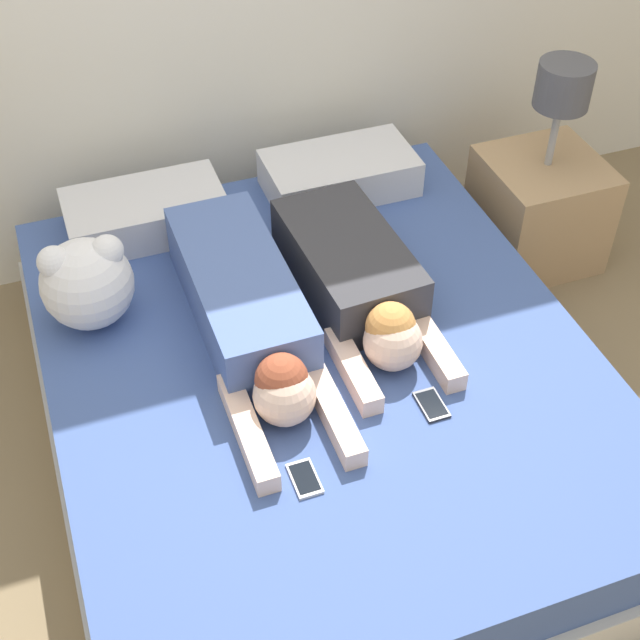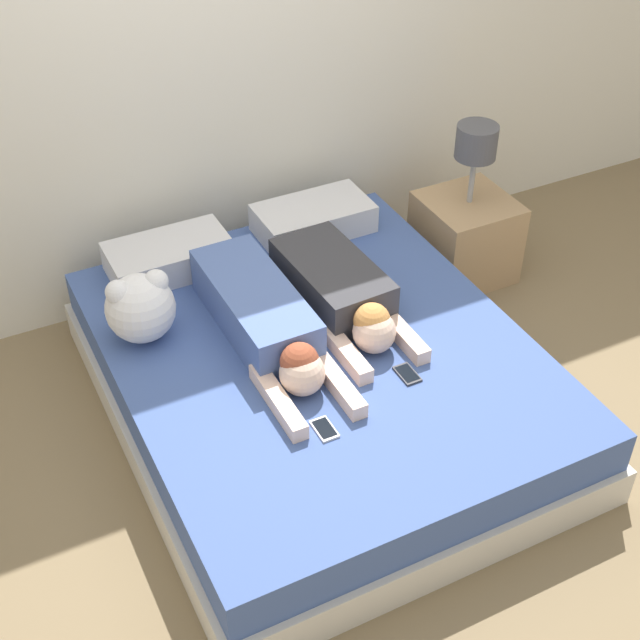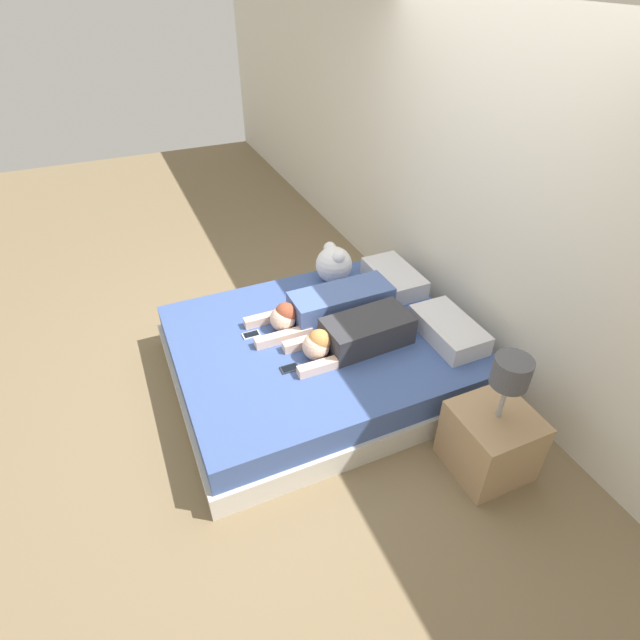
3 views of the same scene
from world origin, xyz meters
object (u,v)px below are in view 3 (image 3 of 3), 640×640
Objects in this scene: cell_phone_right at (290,368)px; nightstand at (492,436)px; person_left at (328,306)px; plush_toy at (334,264)px; cell_phone_left at (251,335)px; pillow_head_right at (449,329)px; pillow_head_left at (394,278)px; bed at (320,356)px; person_right at (355,335)px.

cell_phone_right is 0.14× the size of nightstand.
nightstand is (1.41, 0.48, -0.22)m from person_left.
cell_phone_left is at bearing -62.98° from plush_toy.
pillow_head_right is 0.66× the size of nightstand.
pillow_head_left reaches higher than cell_phone_right.
person_left is at bearing -129.79° from pillow_head_right.
cell_phone_right is (0.46, 0.13, 0.00)m from cell_phone_left.
cell_phone_right is (0.44, -0.49, -0.10)m from person_left.
bed is at bearing -32.26° from plush_toy.
plush_toy is at bearing 117.02° from cell_phone_left.
bed is 3.64× the size of pillow_head_right.
person_right is 7.13× the size of cell_phone_left.
plush_toy is at bearing 150.56° from person_left.
cell_phone_left is at bearing -164.13° from cell_phone_right.
pillow_head_left is at bearing 57.66° from plush_toy.
bed is at bearing -138.11° from person_right.
plush_toy reaches higher than person_right.
plush_toy is (-0.67, 0.42, 0.36)m from bed.
person_left is at bearing -74.08° from pillow_head_left.
pillow_head_right is at bearing 74.28° from person_right.
person_left is 0.63m from cell_phone_left.
pillow_head_right is at bearing 0.00° from pillow_head_left.
person_left is at bearing -161.26° from nightstand.
pillow_head_left is 0.52m from plush_toy.
person_left is at bearing 132.02° from cell_phone_right.
pillow_head_left is 0.73m from person_left.
bed is 0.98m from pillow_head_right.
nightstand reaches higher than cell_phone_right.
bed is 16.83× the size of cell_phone_right.
plush_toy is at bearing 140.43° from cell_phone_right.
person_right is at bearing 57.13° from cell_phone_left.
person_left is (0.20, -0.70, 0.03)m from pillow_head_left.
pillow_head_right is at bearing 65.35° from bed.
cell_phone_right is (0.04, -0.52, -0.10)m from person_right.
pillow_head_right is at bearing 83.01° from cell_phone_right.
cell_phone_right is at bearing 15.87° from cell_phone_left.
bed is 0.55m from cell_phone_left.
pillow_head_left is 0.90m from person_right.
person_left and person_right have the same top height.
nightstand is at bearing 37.52° from cell_phone_left.
nightstand is at bearing -15.49° from pillow_head_right.
plush_toy reaches higher than pillow_head_right.
nightstand is at bearing 44.99° from cell_phone_right.
plush_toy reaches higher than bed.
bed is 2.39× the size of nightstand.
pillow_head_right reaches higher than bed.
cell_phone_right is at bearing -96.99° from pillow_head_right.
person_left is 0.67m from cell_phone_right.
pillow_head_left is 0.79m from pillow_head_right.
plush_toy is at bearing -157.73° from pillow_head_right.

